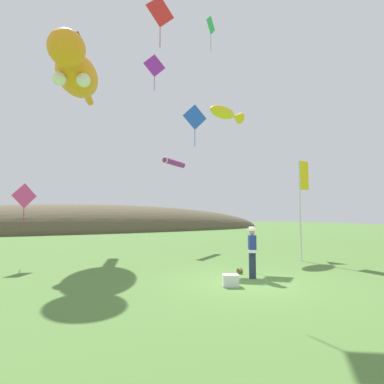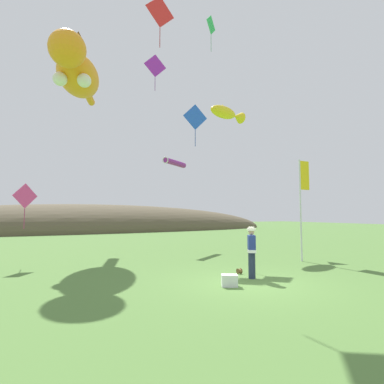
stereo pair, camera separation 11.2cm
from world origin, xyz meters
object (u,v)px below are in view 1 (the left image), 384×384
kite_fish_windsock (226,113)px  kite_diamond_blue (195,117)px  kite_diamond_violet (154,66)px  kite_diamond_red (160,12)px  festival_banner_pole (302,194)px  festival_attendant (252,250)px  kite_spool (240,271)px  kite_diamond_pink (24,196)px  kite_tube_streamer (174,163)px  kite_giant_cat (75,72)px  kite_diamond_green (211,25)px  picnic_cooler (231,280)px

kite_fish_windsock → kite_diamond_blue: size_ratio=1.30×
kite_fish_windsock → kite_diamond_violet: (-4.36, 1.61, 2.89)m
kite_fish_windsock → kite_diamond_red: size_ratio=1.27×
festival_banner_pole → kite_diamond_blue: size_ratio=2.10×
festival_attendant → kite_fish_windsock: size_ratio=0.59×
kite_spool → kite_diamond_red: size_ratio=0.09×
kite_spool → kite_diamond_blue: 8.66m
kite_diamond_pink → kite_fish_windsock: bearing=3.2°
kite_fish_windsock → kite_diamond_pink: 12.64m
kite_tube_streamer → kite_diamond_blue: bearing=-98.8°
kite_giant_cat → kite_diamond_green: kite_diamond_green is taller
kite_giant_cat → kite_diamond_green: (5.74, -6.35, 1.03)m
kite_diamond_pink → kite_diamond_red: kite_diamond_red is taller
kite_spool → picnic_cooler: 2.04m
festival_attendant → kite_diamond_green: kite_diamond_green is taller
kite_diamond_pink → kite_diamond_green: kite_diamond_green is taller
festival_banner_pole → picnic_cooler: bearing=-157.3°
picnic_cooler → kite_diamond_violet: bearing=83.6°
festival_attendant → kite_fish_windsock: bearing=61.3°
kite_giant_cat → kite_diamond_blue: 8.23m
festival_attendant → kite_giant_cat: (-4.79, 10.55, 9.88)m
picnic_cooler → kite_diamond_violet: kite_diamond_violet is taller
kite_fish_windsock → kite_diamond_green: kite_diamond_green is taller
festival_banner_pole → kite_diamond_red: bearing=168.3°
festival_attendant → kite_spool: size_ratio=8.85×
kite_fish_windsock → kite_diamond_red: bearing=-146.4°
picnic_cooler → kite_spool: bearing=45.2°
kite_fish_windsock → kite_diamond_red: 7.86m
festival_banner_pole → kite_diamond_violet: 12.14m
festival_banner_pole → kite_diamond_pink: (-11.78, 4.95, -0.16)m
kite_giant_cat → festival_attendant: bearing=-65.6°
picnic_cooler → kite_giant_cat: 15.79m
kite_diamond_pink → kite_diamond_red: bearing=-35.5°
kite_diamond_red → kite_diamond_blue: bearing=36.9°
kite_tube_streamer → kite_diamond_green: 8.25m
kite_diamond_pink → kite_giant_cat: bearing=57.5°
festival_banner_pole → kite_diamond_violet: (-4.89, 7.19, 8.48)m
kite_tube_streamer → kite_diamond_violet: kite_diamond_violet is taller
kite_diamond_red → kite_giant_cat: bearing=109.9°
picnic_cooler → kite_diamond_pink: 9.86m
kite_diamond_blue → kite_spool: bearing=-97.6°
kite_diamond_pink → kite_diamond_blue: (7.86, -1.37, 4.39)m
kite_diamond_red → kite_diamond_blue: kite_diamond_red is taller
kite_diamond_green → kite_giant_cat: bearing=132.1°
kite_spool → kite_diamond_red: 11.41m
kite_spool → kite_giant_cat: 15.27m
kite_giant_cat → kite_diamond_blue: (5.51, -5.06, -3.44)m
kite_spool → kite_diamond_pink: (-7.24, 6.01, 2.90)m
kite_giant_cat → kite_tube_streamer: kite_giant_cat is taller
festival_banner_pole → kite_diamond_green: bearing=148.2°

